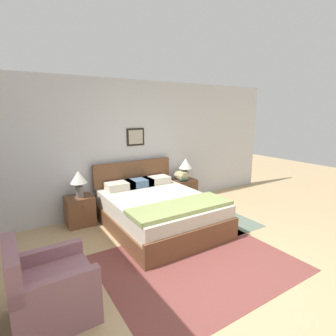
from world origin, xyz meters
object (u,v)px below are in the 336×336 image
at_px(bed, 158,210).
at_px(armchair, 49,291).
at_px(nightstand_near_window, 80,211).
at_px(table_lamp_near_window, 79,179).
at_px(nightstand_by_door, 184,191).
at_px(table_lamp_by_door, 186,165).

relative_size(bed, armchair, 2.50).
bearing_deg(nightstand_near_window, table_lamp_near_window, -60.11).
relative_size(armchair, nightstand_by_door, 1.61).
relative_size(bed, table_lamp_by_door, 4.41).
height_order(nightstand_near_window, table_lamp_by_door, table_lamp_by_door).
height_order(bed, table_lamp_by_door, bed).
bearing_deg(bed, nightstand_near_window, 144.10).
distance_m(table_lamp_near_window, table_lamp_by_door, 2.28).
distance_m(armchair, nightstand_by_door, 3.72).
bearing_deg(table_lamp_near_window, nightstand_by_door, 0.65).
height_order(armchair, table_lamp_by_door, table_lamp_by_door).
xyz_separation_m(armchair, table_lamp_by_door, (3.10, 2.05, 0.55)).
height_order(nightstand_by_door, table_lamp_by_door, table_lamp_by_door).
relative_size(nightstand_near_window, nightstand_by_door, 1.00).
bearing_deg(bed, nightstand_by_door, 35.90).
bearing_deg(nightstand_by_door, armchair, -146.09).
relative_size(armchair, nightstand_near_window, 1.61).
height_order(bed, nightstand_near_window, bed).
bearing_deg(table_lamp_by_door, nightstand_by_door, 120.47).
height_order(bed, table_lamp_near_window, bed).
relative_size(nightstand_by_door, table_lamp_by_door, 1.10).
bearing_deg(armchair, table_lamp_near_window, 157.12).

